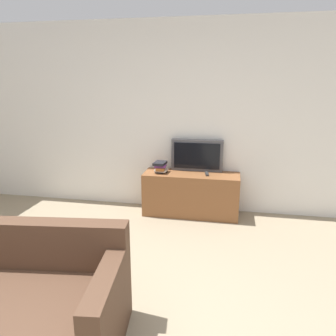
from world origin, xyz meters
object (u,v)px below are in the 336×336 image
(television, at_px, (197,155))
(book_stack, at_px, (161,167))
(couch, at_px, (0,308))
(remote_on_stand, at_px, (207,174))
(tv_stand, at_px, (191,194))

(television, height_order, book_stack, television)
(couch, xyz_separation_m, remote_on_stand, (1.23, 2.55, 0.32))
(remote_on_stand, bearing_deg, television, 131.07)
(book_stack, xyz_separation_m, remote_on_stand, (0.63, 0.01, -0.07))
(book_stack, bearing_deg, tv_stand, 1.85)
(tv_stand, relative_size, remote_on_stand, 7.73)
(book_stack, height_order, remote_on_stand, book_stack)
(tv_stand, bearing_deg, remote_on_stand, -2.31)
(television, bearing_deg, remote_on_stand, -48.93)
(tv_stand, xyz_separation_m, remote_on_stand, (0.21, -0.01, 0.30))
(remote_on_stand, bearing_deg, book_stack, -179.52)
(couch, bearing_deg, tv_stand, 61.31)
(television, relative_size, remote_on_stand, 4.23)
(television, xyz_separation_m, couch, (-1.07, -2.73, -0.53))
(couch, distance_m, book_stack, 2.64)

